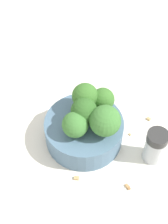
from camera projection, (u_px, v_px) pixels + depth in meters
name	position (u px, v px, depth m)	size (l,w,h in m)	color
ground_plane	(84.00, 138.00, 0.63)	(3.00, 3.00, 0.00)	silver
bowl	(84.00, 131.00, 0.61)	(0.15, 0.15, 0.05)	slate
broccoli_floret_0	(103.00, 100.00, 0.59)	(0.05, 0.05, 0.05)	#8EB770
broccoli_floret_1	(105.00, 121.00, 0.55)	(0.06, 0.06, 0.06)	#84AD66
broccoli_floret_2	(84.00, 111.00, 0.56)	(0.05, 0.05, 0.06)	#7A9E5B
broccoli_floret_3	(75.00, 125.00, 0.56)	(0.05, 0.05, 0.05)	#84AD66
broccoli_floret_4	(85.00, 97.00, 0.58)	(0.05, 0.05, 0.06)	#84AD66
pepper_shaker	(155.00, 146.00, 0.57)	(0.04, 0.04, 0.08)	#B2B7BC
almond_crumb_0	(130.00, 134.00, 0.63)	(0.01, 0.00, 0.01)	tan
almond_crumb_1	(149.00, 118.00, 0.66)	(0.01, 0.01, 0.01)	tan
almond_crumb_2	(129.00, 184.00, 0.56)	(0.01, 0.00, 0.01)	#AD7F4C
almond_crumb_3	(128.00, 188.00, 0.56)	(0.01, 0.00, 0.01)	olive
almond_crumb_4	(76.00, 178.00, 0.57)	(0.01, 0.01, 0.01)	tan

